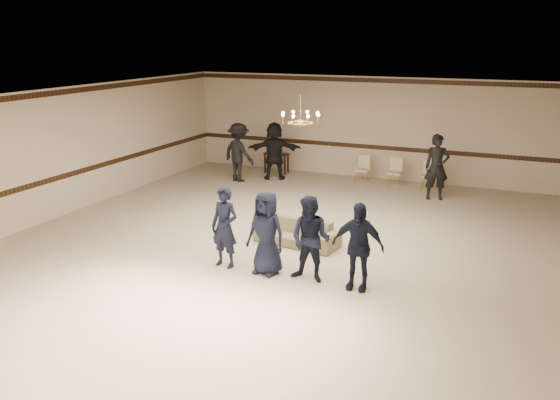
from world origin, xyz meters
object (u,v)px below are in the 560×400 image
(adult_mid, at_px, (274,151))
(banquet_chair_mid, at_px, (395,172))
(boy_d, at_px, (358,246))
(boy_c, at_px, (311,239))
(boy_a, at_px, (225,227))
(adult_right, at_px, (437,167))
(adult_left, at_px, (239,152))
(banquet_chair_right, at_px, (428,175))
(settee, at_px, (297,232))
(console_table, at_px, (276,163))
(chandelier, at_px, (300,108))
(boy_b, at_px, (266,233))
(banquet_chair_left, at_px, (363,170))

(adult_mid, relative_size, banquet_chair_mid, 2.15)
(boy_d, height_order, banquet_chair_mid, boy_d)
(boy_d, bearing_deg, banquet_chair_mid, 97.52)
(boy_c, distance_m, adult_mid, 8.16)
(boy_a, xyz_separation_m, adult_right, (2.96, 6.75, 0.10))
(adult_left, bearing_deg, boy_a, 134.81)
(banquet_chair_mid, distance_m, banquet_chair_right, 1.00)
(settee, relative_size, banquet_chair_right, 2.21)
(boy_c, distance_m, boy_d, 0.90)
(adult_mid, distance_m, console_table, 1.03)
(console_table, bearing_deg, settee, -61.78)
(adult_left, distance_m, banquet_chair_mid, 4.82)
(chandelier, relative_size, boy_d, 0.58)
(boy_b, xyz_separation_m, banquet_chair_right, (1.68, 7.75, -0.39))
(boy_d, height_order, banquet_chair_right, boy_d)
(boy_b, relative_size, settee, 0.87)
(adult_right, bearing_deg, boy_c, -118.22)
(boy_c, bearing_deg, boy_a, -176.41)
(boy_a, bearing_deg, banquet_chair_left, 92.84)
(banquet_chair_mid, relative_size, console_table, 1.06)
(chandelier, relative_size, boy_c, 0.58)
(chandelier, bearing_deg, console_table, 118.95)
(banquet_chair_left, distance_m, banquet_chair_right, 2.00)
(settee, xyz_separation_m, adult_mid, (-2.96, 5.39, 0.64))
(boy_a, distance_m, banquet_chair_right, 8.18)
(adult_mid, distance_m, banquet_chair_left, 2.82)
(adult_mid, bearing_deg, chandelier, 98.12)
(boy_b, bearing_deg, chandelier, 105.57)
(banquet_chair_mid, bearing_deg, boy_b, -94.95)
(chandelier, bearing_deg, boy_b, -82.36)
(boy_d, bearing_deg, banquet_chair_right, 90.19)
(adult_left, height_order, banquet_chair_right, adult_left)
(boy_d, bearing_deg, boy_a, 179.29)
(adult_right, bearing_deg, settee, -131.67)
(banquet_chair_left, bearing_deg, boy_b, -82.46)
(boy_d, bearing_deg, boy_b, 179.29)
(boy_d, distance_m, settee, 2.63)
(boy_c, distance_m, banquet_chair_left, 7.86)
(boy_a, bearing_deg, boy_b, 7.10)
(boy_b, xyz_separation_m, settee, (-0.08, 1.76, -0.54))
(boy_d, relative_size, adult_left, 0.89)
(adult_right, relative_size, banquet_chair_mid, 2.15)
(chandelier, xyz_separation_m, boy_d, (2.15, -2.57, -2.06))
(banquet_chair_left, relative_size, console_table, 1.06)
(boy_a, height_order, adult_right, adult_right)
(boy_b, bearing_deg, banquet_chair_left, 100.31)
(boy_a, distance_m, banquet_chair_mid, 7.92)
(adult_right, bearing_deg, boy_a, -132.15)
(chandelier, distance_m, banquet_chair_mid, 5.82)
(adult_right, bearing_deg, adult_mid, 157.08)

